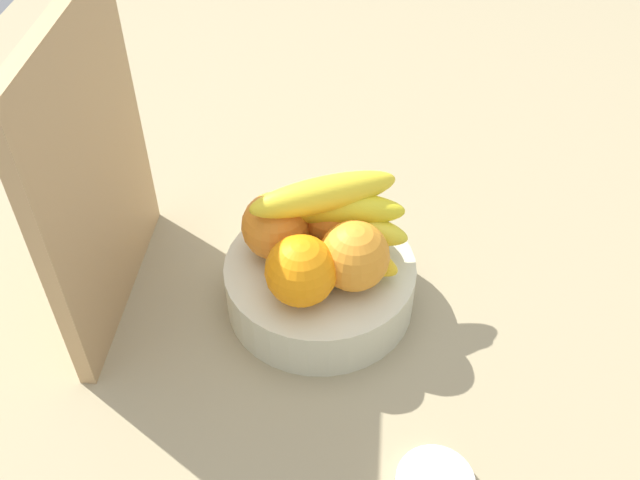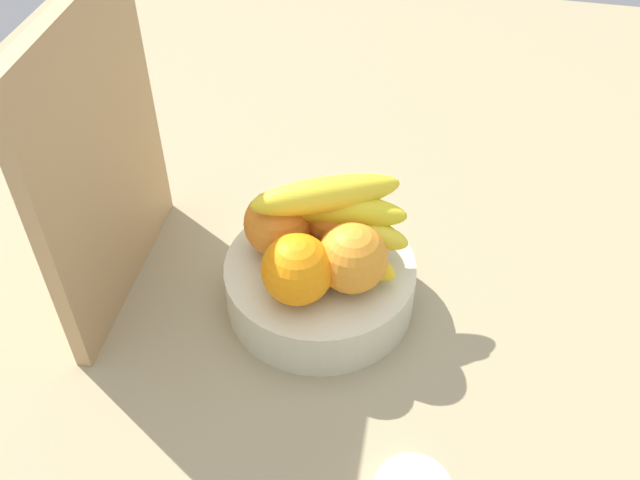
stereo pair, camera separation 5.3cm
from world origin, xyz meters
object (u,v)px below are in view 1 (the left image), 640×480
object	(u,v)px
orange_front_left	(301,271)
orange_front_right	(354,256)
cutting_board	(93,175)
fruit_bowl	(320,283)
orange_center	(333,215)
banana_bunch	(331,217)
orange_back_left	(276,226)

from	to	relation	value
orange_front_left	orange_front_right	xyz separation A→B (cm)	(2.89, -5.46, 0.00)
orange_front_left	cutting_board	xyz separation A→B (cm)	(4.18, 22.74, 7.76)
fruit_bowl	orange_center	xyz separation A→B (cm)	(4.35, -1.06, 7.10)
orange_front_right	banana_bunch	bearing A→B (deg)	34.03
orange_front_left	orange_front_right	bearing A→B (deg)	-62.11
orange_front_right	cutting_board	size ratio (longest dim) A/B	0.22
banana_bunch	orange_center	bearing A→B (deg)	-4.76
fruit_bowl	orange_front_right	size ratio (longest dim) A/B	2.83
orange_front_right	fruit_bowl	bearing A→B (deg)	62.87
orange_front_right	orange_center	size ratio (longest dim) A/B	1.00
orange_back_left	cutting_board	distance (cm)	20.59
orange_front_left	orange_front_right	world-z (taller)	same
orange_center	banana_bunch	bearing A→B (deg)	175.24
banana_bunch	orange_front_right	bearing A→B (deg)	-145.97
orange_front_left	banana_bunch	bearing A→B (deg)	-17.69
orange_front_right	cutting_board	xyz separation A→B (cm)	(1.29, 28.20, 7.76)
orange_front_left	banana_bunch	world-z (taller)	banana_bunch
orange_center	banana_bunch	size ratio (longest dim) A/B	0.42
orange_front_right	orange_center	world-z (taller)	same
orange_center	orange_back_left	distance (cm)	6.86
orange_front_right	orange_center	distance (cm)	7.03
fruit_bowl	cutting_board	xyz separation A→B (cm)	(-0.75, 24.21, 14.85)
orange_center	orange_back_left	world-z (taller)	same
orange_front_left	cutting_board	distance (cm)	24.39
orange_center	banana_bunch	distance (cm)	2.28
orange_front_right	banana_bunch	xyz separation A→B (cm)	(4.56, 3.08, 1.35)
orange_front_right	orange_back_left	distance (cm)	10.04
cutting_board	orange_back_left	bearing A→B (deg)	-83.83
orange_front_left	banana_bunch	size ratio (longest dim) A/B	0.42
fruit_bowl	banana_bunch	xyz separation A→B (cm)	(2.52, -0.91, 8.45)
orange_center	orange_front_right	bearing A→B (deg)	-155.38
fruit_bowl	orange_back_left	distance (cm)	9.03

